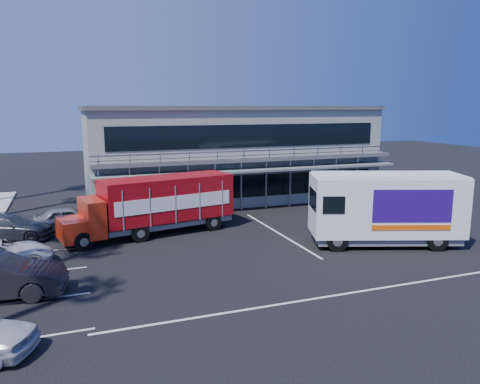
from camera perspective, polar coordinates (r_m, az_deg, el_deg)
name	(u,v)px	position (r m, az deg, el deg)	size (l,w,h in m)	color
ground	(268,252)	(23.96, 3.43, -7.29)	(120.00, 120.00, 0.00)	black
building	(228,151)	(38.01, -1.43, 4.98)	(22.40, 12.00, 7.30)	gray
red_truck	(156,203)	(27.12, -10.17, -1.39)	(10.02, 4.19, 3.29)	#A4200D
white_van	(386,208)	(25.82, 17.34, -1.82)	(8.21, 5.11, 3.80)	white
parked_car_d	(10,227)	(28.94, -26.25, -3.87)	(1.89, 4.65, 1.35)	#2A3038
parked_car_e	(67,218)	(30.00, -20.31, -2.99)	(1.54, 3.84, 1.31)	gray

